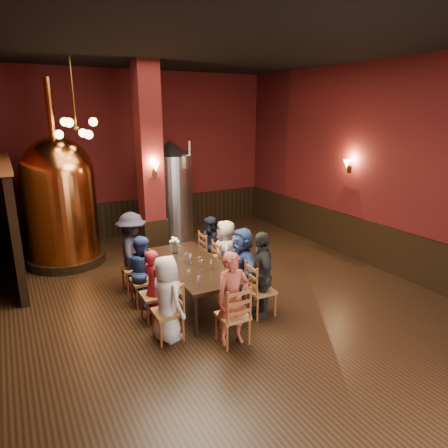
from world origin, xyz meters
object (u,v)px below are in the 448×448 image
copper_kettle (61,200)px  person_0 (167,299)px  dining_table (193,267)px  rose_vase (175,243)px  person_2 (143,270)px  steel_vessel (172,192)px  person_1 (154,285)px

copper_kettle → person_0: bearing=-78.1°
dining_table → rose_vase: size_ratio=7.33×
person_2 → dining_table: bearing=-126.7°
dining_table → rose_vase: rose_vase is taller
steel_vessel → copper_kettle: bearing=-172.9°
person_0 → steel_vessel: (1.93, 4.58, 0.67)m
copper_kettle → dining_table: bearing=-61.4°
dining_table → person_1: bearing=-158.8°
person_0 → rose_vase: bearing=-38.9°
steel_vessel → rose_vase: (-1.12, -2.92, -0.39)m
rose_vase → steel_vessel: bearing=69.1°
copper_kettle → rose_vase: (1.71, -2.57, -0.54)m
steel_vessel → person_0: bearing=-112.9°
dining_table → person_2: size_ratio=1.85×
person_0 → person_1: (0.02, 0.67, -0.06)m
person_2 → steel_vessel: size_ratio=0.48×
person_0 → person_2: (0.04, 1.33, -0.03)m
steel_vessel → person_1: bearing=-116.0°
person_0 → rose_vase: person_0 is taller
dining_table → steel_vessel: 3.81m
person_0 → steel_vessel: 5.01m
copper_kettle → rose_vase: size_ratio=12.44×
dining_table → person_1: 0.91m
person_0 → rose_vase: size_ratio=4.14×
dining_table → copper_kettle: 3.79m
dining_table → copper_kettle: (-1.77, 3.25, 0.82)m
dining_table → steel_vessel: size_ratio=0.90×
person_2 → person_0: bearing=164.5°
person_0 → person_1: 0.67m
copper_kettle → rose_vase: copper_kettle is taller
person_2 → copper_kettle: size_ratio=0.32×
person_0 → person_1: bearing=-14.4°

